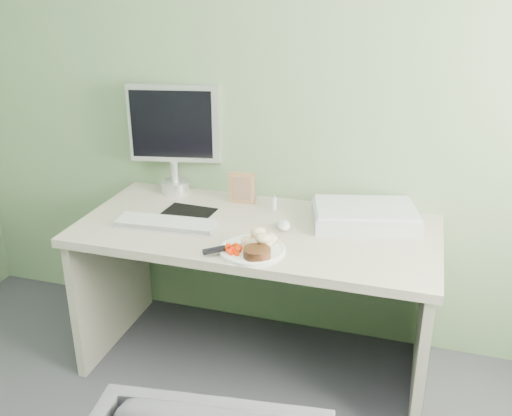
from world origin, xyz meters
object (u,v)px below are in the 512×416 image
(scanner, at_px, (365,216))
(monitor, at_px, (174,133))
(desk, at_px, (256,263))
(plate, at_px, (252,250))

(scanner, xyz_separation_m, monitor, (-0.98, 0.14, 0.27))
(desk, relative_size, plate, 5.93)
(desk, xyz_separation_m, scanner, (0.46, 0.18, 0.22))
(desk, bearing_deg, monitor, 148.99)
(desk, xyz_separation_m, plate, (0.06, -0.24, 0.19))
(desk, bearing_deg, plate, -76.97)
(desk, relative_size, monitor, 2.91)
(plate, distance_m, monitor, 0.86)
(scanner, height_order, monitor, monitor)
(scanner, bearing_deg, desk, -173.19)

